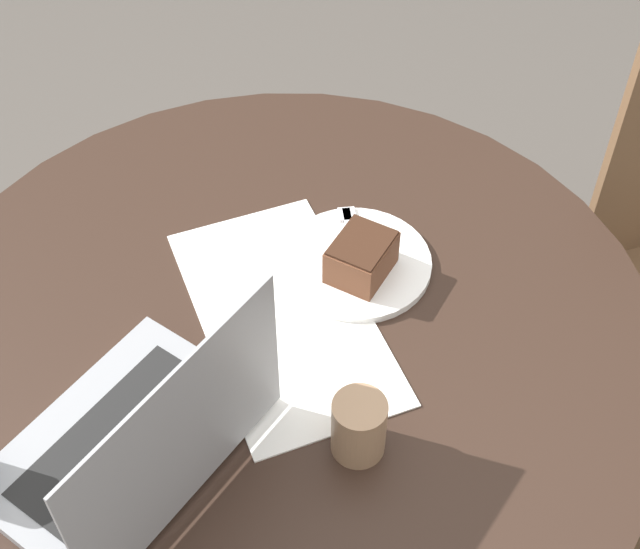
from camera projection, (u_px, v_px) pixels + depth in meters
name	position (u px, v px, depth m)	size (l,w,h in m)	color
dining_table	(286.00, 397.00, 1.36)	(1.05, 1.05, 0.75)	black
paper_document	(281.00, 314.00, 1.24)	(0.47, 0.39, 0.00)	white
plate	(356.00, 263.00, 1.30)	(0.22, 0.22, 0.01)	white
cake_slice	(361.00, 257.00, 1.26)	(0.11, 0.11, 0.06)	brown
fork	(352.00, 239.00, 1.32)	(0.17, 0.06, 0.00)	silver
coffee_glass	(359.00, 427.00, 1.07)	(0.07, 0.07, 0.09)	#997556
laptop	(139.00, 443.00, 1.05)	(0.40, 0.36, 0.25)	gray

